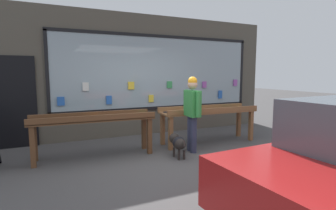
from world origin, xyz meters
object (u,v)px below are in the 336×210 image
(display_table_right, at_px, (208,114))
(display_table_left, at_px, (94,122))
(person_browsing, at_px, (192,109))
(small_dog, at_px, (178,142))

(display_table_right, bearing_deg, display_table_left, -179.99)
(person_browsing, bearing_deg, small_dog, 121.49)
(display_table_right, distance_m, small_dog, 1.47)
(person_browsing, relative_size, small_dog, 2.68)
(display_table_right, bearing_deg, small_dog, -148.60)
(person_browsing, bearing_deg, display_table_left, 80.45)
(display_table_left, relative_size, person_browsing, 1.49)
(small_dog, bearing_deg, display_table_left, 66.35)
(display_table_left, distance_m, person_browsing, 2.06)
(display_table_left, height_order, small_dog, display_table_left)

